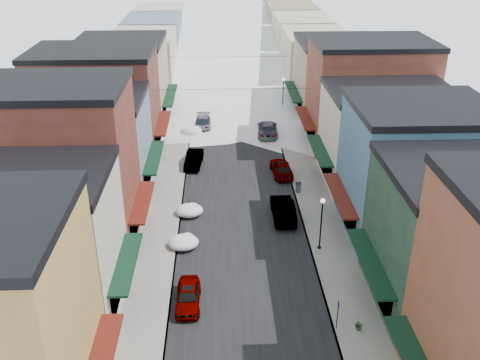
{
  "coord_description": "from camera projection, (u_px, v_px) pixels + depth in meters",
  "views": [
    {
      "loc": [
        -1.65,
        -15.38,
        22.35
      ],
      "look_at": [
        0.0,
        25.14,
        2.64
      ],
      "focal_mm": 40.0,
      "sensor_mm": 36.0,
      "label": 1
    }
  ],
  "objects": [
    {
      "name": "road",
      "position": [
        230.0,
        92.0,
        77.57
      ],
      "size": [
        10.0,
        160.0,
        0.01
      ],
      "primitive_type": "cube",
      "color": "black",
      "rests_on": "ground"
    },
    {
      "name": "sidewalk_left",
      "position": [
        185.0,
        92.0,
        77.3
      ],
      "size": [
        3.2,
        160.0,
        0.15
      ],
      "primitive_type": "cube",
      "color": "gray",
      "rests_on": "ground"
    },
    {
      "name": "sidewalk_right",
      "position": [
        276.0,
        91.0,
        77.78
      ],
      "size": [
        3.2,
        160.0,
        0.15
      ],
      "primitive_type": "cube",
      "color": "gray",
      "rests_on": "ground"
    },
    {
      "name": "curb_left",
      "position": [
        195.0,
        91.0,
        77.35
      ],
      "size": [
        0.1,
        160.0,
        0.15
      ],
      "primitive_type": "cube",
      "color": "slate",
      "rests_on": "ground"
    },
    {
      "name": "curb_right",
      "position": [
        265.0,
        91.0,
        77.72
      ],
      "size": [
        0.1,
        160.0,
        0.15
      ],
      "primitive_type": "cube",
      "color": "slate",
      "rests_on": "ground"
    },
    {
      "name": "bldg_l_cream",
      "position": [
        31.0,
        243.0,
        32.33
      ],
      "size": [
        11.3,
        8.2,
        9.5
      ],
      "color": "beige",
      "rests_on": "ground"
    },
    {
      "name": "bldg_l_brick_near",
      "position": [
        55.0,
        166.0,
        38.84
      ],
      "size": [
        12.3,
        8.2,
        12.5
      ],
      "color": "maroon",
      "rests_on": "ground"
    },
    {
      "name": "bldg_l_grayblue",
      "position": [
        90.0,
        145.0,
        47.26
      ],
      "size": [
        11.3,
        9.2,
        9.0
      ],
      "color": "gray",
      "rests_on": "ground"
    },
    {
      "name": "bldg_l_brick_far",
      "position": [
        97.0,
        103.0,
        54.88
      ],
      "size": [
        13.3,
        9.2,
        11.0
      ],
      "color": "maroon",
      "rests_on": "ground"
    },
    {
      "name": "bldg_l_tan",
      "position": [
        123.0,
        81.0,
        64.12
      ],
      "size": [
        11.3,
        11.2,
        10.0
      ],
      "color": "tan",
      "rests_on": "ground"
    },
    {
      "name": "bldg_r_green",
      "position": [
        463.0,
        238.0,
        32.84
      ],
      "size": [
        11.3,
        9.2,
        9.5
      ],
      "color": "#1B3A27",
      "rests_on": "ground"
    },
    {
      "name": "bldg_r_blue",
      "position": [
        415.0,
        170.0,
        40.71
      ],
      "size": [
        11.3,
        9.2,
        10.5
      ],
      "color": "#3B6785",
      "rests_on": "ground"
    },
    {
      "name": "bldg_r_cream",
      "position": [
        386.0,
        136.0,
        49.14
      ],
      "size": [
        12.3,
        9.2,
        9.0
      ],
      "color": "beige",
      "rests_on": "ground"
    },
    {
      "name": "bldg_r_brick_far",
      "position": [
        368.0,
        94.0,
        56.7
      ],
      "size": [
        13.3,
        9.2,
        11.5
      ],
      "color": "brown",
      "rests_on": "ground"
    },
    {
      "name": "bldg_r_tan",
      "position": [
        339.0,
        79.0,
        66.09
      ],
      "size": [
        11.3,
        11.2,
        9.5
      ],
      "color": "tan",
      "rests_on": "ground"
    },
    {
      "name": "distant_blocks",
      "position": [
        227.0,
        33.0,
        96.49
      ],
      "size": [
        34.0,
        55.0,
        8.0
      ],
      "color": "gray",
      "rests_on": "ground"
    },
    {
      "name": "overhead_cables",
      "position": [
        232.0,
        71.0,
        63.63
      ],
      "size": [
        16.4,
        15.04,
        0.04
      ],
      "color": "black",
      "rests_on": "ground"
    },
    {
      "name": "car_silver_sedan",
      "position": [
        188.0,
        296.0,
        34.27
      ],
      "size": [
        1.58,
        3.91,
        1.33
      ],
      "primitive_type": "imported",
      "rotation": [
        0.0,
        0.0,
        -0.0
      ],
      "color": "gray",
      "rests_on": "ground"
    },
    {
      "name": "car_dark_hatch",
      "position": [
        194.0,
        159.0,
        53.81
      ],
      "size": [
        1.93,
        4.46,
        1.43
      ],
      "primitive_type": "imported",
      "rotation": [
        0.0,
        0.0,
        -0.1
      ],
      "color": "black",
      "rests_on": "ground"
    },
    {
      "name": "car_silver_wagon",
      "position": [
        203.0,
        123.0,
        63.33
      ],
      "size": [
        2.06,
        4.88,
        1.41
      ],
      "primitive_type": "imported",
      "rotation": [
        0.0,
        0.0,
        -0.02
      ],
      "color": "#97999F",
      "rests_on": "ground"
    },
    {
      "name": "car_green_sedan",
      "position": [
        283.0,
        209.0,
        44.27
      ],
      "size": [
        1.76,
        5.0,
        1.64
      ],
      "primitive_type": "imported",
      "rotation": [
        0.0,
        0.0,
        3.15
      ],
      "color": "black",
      "rests_on": "ground"
    },
    {
      "name": "car_gray_suv",
      "position": [
        281.0,
        168.0,
        51.87
      ],
      "size": [
        2.13,
        4.59,
        1.52
      ],
      "primitive_type": "imported",
      "rotation": [
        0.0,
        0.0,
        3.22
      ],
      "color": "#9D9FA5",
      "rests_on": "ground"
    },
    {
      "name": "car_black_sedan",
      "position": [
        267.0,
        129.0,
        61.45
      ],
      "size": [
        2.58,
        5.69,
        1.62
      ],
      "primitive_type": "imported",
      "rotation": [
        0.0,
        0.0,
        3.08
      ],
      "color": "black",
      "rests_on": "ground"
    },
    {
      "name": "car_lane_silver",
      "position": [
        219.0,
        97.0,
        72.51
      ],
      "size": [
        1.91,
        4.55,
        1.54
      ],
      "primitive_type": "imported",
      "rotation": [
        0.0,
        0.0,
        -0.02
      ],
      "color": "#98999F",
      "rests_on": "ground"
    },
    {
      "name": "car_lane_white",
      "position": [
        242.0,
        64.0,
        89.05
      ],
      "size": [
        2.92,
        6.22,
        1.72
      ],
      "primitive_type": "imported",
      "rotation": [
        0.0,
        0.0,
        3.15
      ],
      "color": "white",
      "rests_on": "ground"
    },
    {
      "name": "parking_sign",
      "position": [
        338.0,
        312.0,
        31.8
      ],
      "size": [
        0.06,
        0.28,
        2.04
      ],
      "color": "black",
      "rests_on": "sidewalk_right"
    },
    {
      "name": "trash_can",
      "position": [
        298.0,
        187.0,
        48.37
      ],
      "size": [
        0.54,
        0.54,
        0.92
      ],
      "color": "slate",
      "rests_on": "sidewalk_right"
    },
    {
      "name": "streetlamp_near",
      "position": [
        322.0,
        217.0,
        39.08
      ],
      "size": [
        0.35,
        0.35,
        4.2
      ],
      "color": "black",
      "rests_on": "sidewalk_right"
    },
    {
      "name": "streetlamp_far",
      "position": [
        283.0,
        92.0,
        66.72
      ],
      "size": [
        0.39,
        0.39,
        4.73
      ],
      "color": "black",
      "rests_on": "sidewalk_right"
    },
    {
      "name": "planter_near",
      "position": [
        359.0,
        325.0,
        32.09
      ],
      "size": [
        0.62,
        0.56,
        0.6
      ],
      "primitive_type": "imported",
      "rotation": [
        0.0,
        0.0,
        -0.2
      ],
      "color": "#2C5727",
      "rests_on": "sidewalk_right"
    },
    {
      "name": "snow_pile_near",
      "position": [
        184.0,
        242.0,
        40.42
      ],
      "size": [
        2.31,
        2.62,
        0.98
      ],
      "color": "white",
      "rests_on": "ground"
    },
    {
      "name": "snow_pile_mid",
      "position": [
        190.0,
        210.0,
        44.86
      ],
      "size": [
        2.29,
        2.61,
        0.97
      ],
      "color": "white",
      "rests_on": "ground"
    },
    {
      "name": "snow_pile_far",
      "position": [
        192.0,
        131.0,
        61.63
      ],
      "size": [
        2.54,
        2.77,
        1.08
      ],
      "color": "white",
      "rests_on": "ground"
    }
  ]
}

